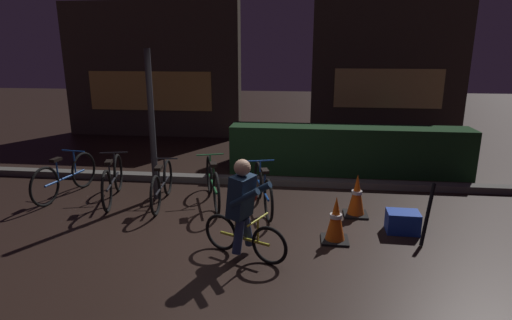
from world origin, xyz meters
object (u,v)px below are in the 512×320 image
(parked_bike_right_mid, at_px, (263,189))
(closed_umbrella, at_px, (428,214))
(parked_bike_leftmost, at_px, (65,177))
(parked_bike_center_right, at_px, (213,183))
(blue_crate, at_px, (403,222))
(cyclist, at_px, (243,208))
(traffic_cone_far, at_px, (357,196))
(parked_bike_center_left, at_px, (162,185))
(parked_bike_left_mid, at_px, (113,180))
(street_post, at_px, (152,127))
(traffic_cone_near, at_px, (336,220))

(parked_bike_right_mid, distance_m, closed_umbrella, 2.44)
(parked_bike_leftmost, relative_size, parked_bike_center_right, 1.02)
(parked_bike_right_mid, bearing_deg, blue_crate, -122.57)
(cyclist, bearing_deg, parked_bike_leftmost, 176.84)
(traffic_cone_far, height_order, cyclist, cyclist)
(parked_bike_center_left, relative_size, parked_bike_center_right, 0.97)
(cyclist, bearing_deg, closed_umbrella, 40.77)
(parked_bike_center_right, bearing_deg, blue_crate, -124.79)
(parked_bike_left_mid, bearing_deg, blue_crate, -113.99)
(parked_bike_right_mid, bearing_deg, cyclist, 161.55)
(street_post, relative_size, parked_bike_right_mid, 1.59)
(street_post, relative_size, parked_bike_center_right, 1.56)
(parked_bike_left_mid, xyz_separation_m, parked_bike_center_left, (0.88, -0.07, -0.02))
(parked_bike_leftmost, bearing_deg, parked_bike_center_left, -87.69)
(traffic_cone_far, xyz_separation_m, cyclist, (-1.53, -1.48, 0.31))
(parked_bike_center_left, bearing_deg, parked_bike_right_mid, -98.41)
(parked_bike_left_mid, distance_m, cyclist, 2.99)
(street_post, xyz_separation_m, parked_bike_leftmost, (-1.59, -0.07, -0.91))
(parked_bike_center_left, bearing_deg, traffic_cone_far, -99.35)
(cyclist, relative_size, closed_umbrella, 1.47)
(cyclist, bearing_deg, street_post, 158.72)
(parked_bike_center_right, height_order, traffic_cone_near, parked_bike_center_right)
(blue_crate, bearing_deg, parked_bike_leftmost, 171.37)
(parked_bike_center_left, relative_size, blue_crate, 3.54)
(parked_bike_center_left, bearing_deg, closed_umbrella, -110.08)
(parked_bike_leftmost, xyz_separation_m, parked_bike_left_mid, (0.91, -0.11, 0.01))
(traffic_cone_near, bearing_deg, traffic_cone_far, 68.07)
(parked_bike_center_left, xyz_separation_m, closed_umbrella, (3.95, -0.91, 0.05))
(street_post, height_order, closed_umbrella, street_post)
(parked_bike_leftmost, xyz_separation_m, traffic_cone_near, (4.54, -1.23, -0.04))
(cyclist, distance_m, closed_umbrella, 2.47)
(traffic_cone_near, bearing_deg, parked_bike_center_left, 158.90)
(parked_bike_center_left, bearing_deg, parked_bike_leftmost, 77.32)
(street_post, height_order, parked_bike_center_right, street_post)
(closed_umbrella, bearing_deg, parked_bike_center_right, 98.96)
(blue_crate, bearing_deg, parked_bike_center_right, 164.42)
(parked_bike_center_left, distance_m, closed_umbrella, 4.05)
(parked_bike_center_right, relative_size, traffic_cone_near, 2.55)
(blue_crate, relative_size, closed_umbrella, 0.52)
(parked_bike_leftmost, relative_size, blue_crate, 3.71)
(street_post, relative_size, parked_bike_center_left, 1.61)
(blue_crate, bearing_deg, traffic_cone_near, -157.32)
(traffic_cone_far, bearing_deg, parked_bike_right_mid, 176.69)
(parked_bike_leftmost, relative_size, parked_bike_left_mid, 1.00)
(street_post, distance_m, traffic_cone_far, 3.47)
(traffic_cone_near, xyz_separation_m, traffic_cone_far, (0.38, 0.94, 0.01))
(traffic_cone_near, height_order, cyclist, cyclist)
(parked_bike_leftmost, xyz_separation_m, closed_umbrella, (5.74, -1.08, 0.04))
(parked_bike_center_right, xyz_separation_m, cyclist, (0.78, -1.74, 0.28))
(street_post, bearing_deg, cyclist, -45.77)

